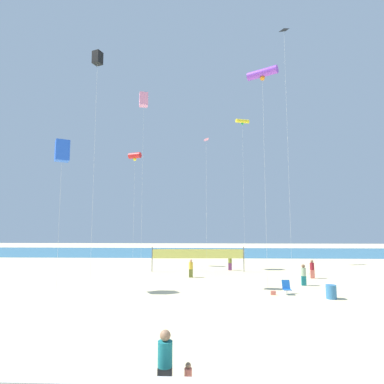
# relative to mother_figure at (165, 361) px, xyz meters

# --- Properties ---
(ground_plane) EXTENTS (120.00, 120.00, 0.00)m
(ground_plane) POSITION_rel_mother_figure_xyz_m (0.60, 10.59, -0.92)
(ground_plane) COLOR beige
(ocean_band) EXTENTS (120.00, 20.00, 0.01)m
(ocean_band) POSITION_rel_mother_figure_xyz_m (0.60, 44.98, -0.91)
(ocean_band) COLOR teal
(ocean_band) RESTS_ON ground
(mother_figure) EXTENTS (0.39, 0.39, 1.72)m
(mother_figure) POSITION_rel_mother_figure_xyz_m (0.00, 0.00, 0.00)
(mother_figure) COLOR #2D2D33
(mother_figure) RESTS_ON ground
(toddler_figure) EXTENTS (0.20, 0.20, 0.88)m
(toddler_figure) POSITION_rel_mother_figure_xyz_m (0.61, 0.06, -0.45)
(toddler_figure) COLOR #7A3872
(toddler_figure) RESTS_ON ground
(beachgoer_mustard_shirt) EXTENTS (0.35, 0.35, 1.55)m
(beachgoer_mustard_shirt) POSITION_rel_mother_figure_xyz_m (-0.08, 19.11, -0.09)
(beachgoer_mustard_shirt) COLOR olive
(beachgoer_mustard_shirt) RESTS_ON ground
(beachgoer_olive_shirt) EXTENTS (0.37, 0.37, 1.60)m
(beachgoer_olive_shirt) POSITION_rel_mother_figure_xyz_m (3.69, 23.58, -0.06)
(beachgoer_olive_shirt) COLOR #7A3872
(beachgoer_olive_shirt) RESTS_ON ground
(beachgoer_maroon_shirt) EXTENTS (0.36, 0.36, 1.56)m
(beachgoer_maroon_shirt) POSITION_rel_mother_figure_xyz_m (10.29, 18.99, -0.08)
(beachgoer_maroon_shirt) COLOR #EA7260
(beachgoer_maroon_shirt) RESTS_ON ground
(beachgoer_sage_shirt) EXTENTS (0.36, 0.36, 1.56)m
(beachgoer_sage_shirt) POSITION_rel_mother_figure_xyz_m (8.54, 15.72, -0.08)
(beachgoer_sage_shirt) COLOR #19727A
(beachgoer_sage_shirt) RESTS_ON ground
(folding_beach_chair) EXTENTS (0.52, 0.65, 0.89)m
(folding_beach_chair) POSITION_rel_mother_figure_xyz_m (6.47, 12.69, -0.45)
(folding_beach_chair) COLOR #1959B2
(folding_beach_chair) RESTS_ON ground
(trash_barrel) EXTENTS (0.63, 0.63, 0.84)m
(trash_barrel) POSITION_rel_mother_figure_xyz_m (8.87, 11.46, -0.50)
(trash_barrel) COLOR teal
(trash_barrel) RESTS_ON ground
(volleyball_net) EXTENTS (9.03, 0.38, 2.40)m
(volleyball_net) POSITION_rel_mother_figure_xyz_m (0.48, 22.45, 0.73)
(volleyball_net) COLOR #4C4C51
(volleyball_net) RESTS_ON ground
(beach_handbag) EXTENTS (0.32, 0.16, 0.26)m
(beach_handbag) POSITION_rel_mother_figure_xyz_m (5.53, 12.40, -0.79)
(beach_handbag) COLOR #EA7260
(beach_handbag) RESTS_ON ground
(kite_black_box) EXTENTS (0.81, 0.81, 18.09)m
(kite_black_box) POSITION_rel_mother_figure_xyz_m (-7.25, 14.44, 16.61)
(kite_black_box) COLOR silver
(kite_black_box) RESTS_ON ground
(kite_black_diamond) EXTENTS (0.96, 0.97, 21.67)m
(kite_black_diamond) POSITION_rel_mother_figure_xyz_m (8.08, 17.20, 20.18)
(kite_black_diamond) COLOR silver
(kite_black_diamond) RESTS_ON ground
(kite_pink_box) EXTENTS (1.12, 1.12, 19.00)m
(kite_pink_box) POSITION_rel_mother_figure_xyz_m (-5.51, 24.40, 17.34)
(kite_pink_box) COLOR silver
(kite_pink_box) RESTS_ON ground
(kite_red_tube) EXTENTS (1.58, 1.08, 12.85)m
(kite_red_tube) POSITION_rel_mother_figure_xyz_m (-6.88, 26.67, 11.55)
(kite_red_tube) COLOR silver
(kite_red_tube) RESTS_ON ground
(kite_blue_box) EXTENTS (1.28, 1.28, 10.54)m
(kite_blue_box) POSITION_rel_mother_figure_xyz_m (-9.06, 12.99, 8.87)
(kite_blue_box) COLOR silver
(kite_blue_box) RESTS_ON ground
(kite_pink_diamond) EXTENTS (0.65, 0.65, 13.08)m
(kite_pink_diamond) POSITION_rel_mother_figure_xyz_m (1.31, 21.53, 11.57)
(kite_pink_diamond) COLOR silver
(kite_pink_diamond) RESTS_ON ground
(kite_yellow_tube) EXTENTS (1.72, 0.88, 17.38)m
(kite_yellow_tube) POSITION_rel_mother_figure_xyz_m (5.84, 28.70, 16.17)
(kite_yellow_tube) COLOR silver
(kite_yellow_tube) RESTS_ON ground
(kite_violet_tube) EXTENTS (2.35, 1.76, 16.53)m
(kite_violet_tube) POSITION_rel_mother_figure_xyz_m (5.63, 14.66, 15.26)
(kite_violet_tube) COLOR silver
(kite_violet_tube) RESTS_ON ground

